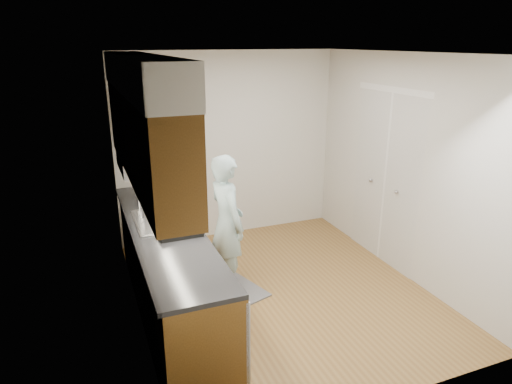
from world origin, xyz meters
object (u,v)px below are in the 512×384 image
soap_bottle_a (151,196)px  dish_rack (179,230)px  steel_can (155,195)px  soap_bottle_b (169,194)px  person (227,215)px  soap_bottle_c (141,190)px

soap_bottle_a → dish_rack: 0.74m
dish_rack → soap_bottle_a: bearing=99.0°
dish_rack → steel_can: bearing=91.5°
soap_bottle_a → dish_rack: size_ratio=0.78×
soap_bottle_a → dish_rack: bearing=-80.1°
soap_bottle_a → steel_can: 0.31m
soap_bottle_a → soap_bottle_b: size_ratio=1.42×
person → soap_bottle_b: (-0.52, 0.40, 0.18)m
soap_bottle_b → dish_rack: 0.86m
soap_bottle_a → dish_rack: (0.13, -0.72, -0.12)m
steel_can → person: bearing=-39.8°
soap_bottle_c → steel_can: bearing=-46.8°
steel_can → dish_rack: size_ratio=0.31×
person → soap_bottle_b: size_ratio=8.21×
soap_bottle_a → person: bearing=-19.5°
soap_bottle_a → soap_bottle_b: (0.21, 0.14, -0.04)m
person → soap_bottle_a: person is taller
soap_bottle_b → dish_rack: bearing=-95.8°
soap_bottle_b → steel_can: (-0.13, 0.15, -0.04)m
soap_bottle_b → soap_bottle_c: size_ratio=1.14×
steel_can → soap_bottle_b: bearing=-48.7°
steel_can → dish_rack: 1.00m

